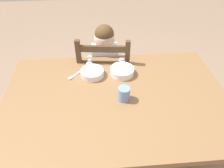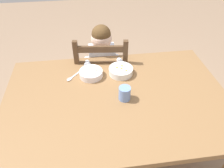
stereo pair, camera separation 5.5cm
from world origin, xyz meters
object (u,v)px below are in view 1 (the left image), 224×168
object	(u,v)px
dining_table	(116,106)
bowl_of_peas	(92,73)
spoon	(72,77)
child_figure	(105,61)
drinking_cup	(124,94)
dining_chair	(105,78)
bowl_of_carrots	(122,71)

from	to	relation	value
dining_table	bowl_of_peas	distance (m)	0.31
dining_table	spoon	bearing A→B (deg)	141.63
child_figure	drinking_cup	bearing A→B (deg)	-81.00
child_figure	spoon	distance (m)	0.40
dining_chair	bowl_of_carrots	distance (m)	0.43
dining_table	bowl_of_peas	bearing A→B (deg)	122.11
child_figure	bowl_of_peas	bearing A→B (deg)	-110.51
spoon	bowl_of_peas	bearing A→B (deg)	3.02
dining_table	spoon	xyz separation A→B (m)	(-0.30, 0.23, 0.09)
dining_table	dining_chair	bearing A→B (deg)	95.08
dining_table	bowl_of_peas	xyz separation A→B (m)	(-0.15, 0.24, 0.11)
dining_table	drinking_cup	distance (m)	0.14
drinking_cup	child_figure	bearing A→B (deg)	99.00
bowl_of_peas	bowl_of_carrots	distance (m)	0.22
bowl_of_carrots	child_figure	bearing A→B (deg)	110.53
dining_table	dining_chair	xyz separation A→B (m)	(-0.05, 0.54, -0.18)
child_figure	bowl_of_carrots	world-z (taller)	child_figure
bowl_of_carrots	dining_chair	bearing A→B (deg)	111.09
drinking_cup	bowl_of_peas	bearing A→B (deg)	126.59
dining_chair	child_figure	size ratio (longest dim) A/B	0.95
bowl_of_carrots	spoon	world-z (taller)	bowl_of_carrots
bowl_of_carrots	bowl_of_peas	bearing A→B (deg)	-179.99
bowl_of_peas	drinking_cup	world-z (taller)	drinking_cup
spoon	drinking_cup	distance (m)	0.43
bowl_of_peas	drinking_cup	xyz separation A→B (m)	(0.20, -0.27, 0.02)
bowl_of_peas	bowl_of_carrots	world-z (taller)	bowl_of_carrots
bowl_of_carrots	drinking_cup	xyz separation A→B (m)	(-0.02, -0.27, 0.02)
dining_table	child_figure	xyz separation A→B (m)	(-0.04, 0.54, 0.00)
bowl_of_carrots	spoon	size ratio (longest dim) A/B	1.51
dining_chair	bowl_of_peas	bearing A→B (deg)	-109.11
dining_chair	spoon	distance (m)	0.48
dining_table	drinking_cup	bearing A→B (deg)	-28.29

